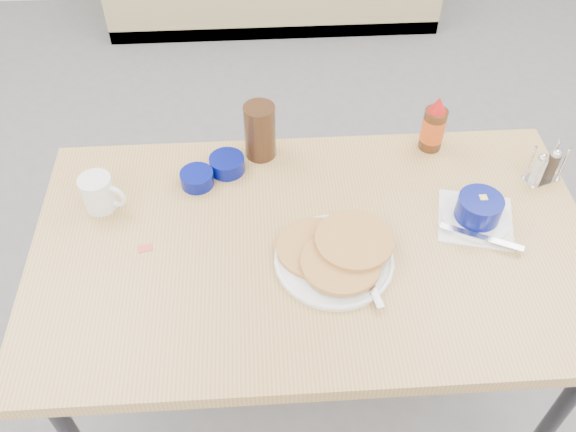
{
  "coord_description": "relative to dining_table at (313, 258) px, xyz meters",
  "views": [
    {
      "loc": [
        -0.12,
        -0.72,
        1.92
      ],
      "look_at": [
        -0.06,
        0.29,
        0.82
      ],
      "focal_mm": 38.0,
      "sensor_mm": 36.0,
      "label": 1
    }
  ],
  "objects": [
    {
      "name": "dining_table",
      "position": [
        0.0,
        0.0,
        0.0
      ],
      "size": [
        1.4,
        0.8,
        0.76
      ],
      "color": "tan",
      "rests_on": "ground"
    },
    {
      "name": "pancake_plate",
      "position": [
        0.05,
        -0.06,
        0.08
      ],
      "size": [
        0.29,
        0.3,
        0.05
      ],
      "rotation": [
        0.0,
        0.0,
        -0.13
      ],
      "color": "white",
      "rests_on": "dining_table"
    },
    {
      "name": "coffee_mug",
      "position": [
        -0.54,
        0.16,
        0.11
      ],
      "size": [
        0.12,
        0.08,
        0.1
      ],
      "rotation": [
        0.0,
        0.0,
        -0.37
      ],
      "color": "white",
      "rests_on": "dining_table"
    },
    {
      "name": "grits_setting",
      "position": [
        0.42,
        0.05,
        0.1
      ],
      "size": [
        0.23,
        0.24,
        0.08
      ],
      "rotation": [
        0.0,
        0.0,
        -0.25
      ],
      "color": "white",
      "rests_on": "dining_table"
    },
    {
      "name": "creamer_bowl",
      "position": [
        -0.3,
        0.23,
        0.08
      ],
      "size": [
        0.09,
        0.09,
        0.04
      ],
      "rotation": [
        0.0,
        0.0,
        -0.34
      ],
      "color": "#040D6B",
      "rests_on": "dining_table"
    },
    {
      "name": "butter_bowl",
      "position": [
        -0.22,
        0.28,
        0.08
      ],
      "size": [
        0.1,
        0.1,
        0.04
      ],
      "rotation": [
        0.0,
        0.0,
        -0.14
      ],
      "color": "#040D6B",
      "rests_on": "dining_table"
    },
    {
      "name": "amber_tumbler",
      "position": [
        -0.12,
        0.34,
        0.14
      ],
      "size": [
        0.11,
        0.11,
        0.16
      ],
      "primitive_type": "cylinder",
      "rotation": [
        0.0,
        0.0,
        -0.24
      ],
      "color": "#331E10",
      "rests_on": "dining_table"
    },
    {
      "name": "condiment_caddy",
      "position": [
        0.64,
        0.19,
        0.1
      ],
      "size": [
        0.11,
        0.08,
        0.11
      ],
      "rotation": [
        0.0,
        0.0,
        0.34
      ],
      "color": "silver",
      "rests_on": "dining_table"
    },
    {
      "name": "syrup_bottle",
      "position": [
        0.36,
        0.34,
        0.14
      ],
      "size": [
        0.07,
        0.07,
        0.17
      ],
      "rotation": [
        0.0,
        0.0,
        -0.07
      ],
      "color": "#47230F",
      "rests_on": "dining_table"
    },
    {
      "name": "sugar_wrapper",
      "position": [
        -0.42,
        0.01,
        0.06
      ],
      "size": [
        0.04,
        0.03,
        0.0
      ],
      "primitive_type": "cube",
      "rotation": [
        0.0,
        0.0,
        0.22
      ],
      "color": "#E64F4C",
      "rests_on": "dining_table"
    }
  ]
}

